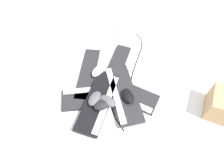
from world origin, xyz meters
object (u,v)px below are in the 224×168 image
object	(u,v)px
mouse_2	(98,71)
mouse_4	(108,101)
mouse_0	(128,96)
keyboard_1	(96,97)
keyboard_2	(125,93)
mouse_3	(102,104)
keyboard_5	(98,102)
mouse_1	(95,99)
keyboard_0	(91,73)
keyboard_3	(119,69)
keyboard_4	(123,93)

from	to	relation	value
mouse_2	mouse_4	world-z (taller)	mouse_4
mouse_0	mouse_2	xyz separation A→B (m)	(0.29, -0.06, -0.03)
keyboard_1	keyboard_2	bearing A→B (deg)	-133.16
mouse_3	mouse_4	world-z (taller)	same
keyboard_1	mouse_4	distance (m)	0.12
keyboard_5	mouse_1	bearing A→B (deg)	22.73
mouse_2	mouse_4	xyz separation A→B (m)	(-0.21, 0.16, 0.03)
keyboard_0	keyboard_5	distance (m)	0.26
mouse_1	mouse_3	xyz separation A→B (m)	(-0.06, 0.00, 0.00)
mouse_2	mouse_1	bearing A→B (deg)	-148.21
keyboard_3	mouse_3	world-z (taller)	mouse_3
keyboard_5	mouse_3	xyz separation A→B (m)	(-0.04, 0.01, 0.04)
keyboard_0	mouse_3	size ratio (longest dim) A/B	4.14
mouse_1	keyboard_0	bearing A→B (deg)	36.14
keyboard_3	mouse_2	distance (m)	0.16
mouse_2	mouse_3	size ratio (longest dim) A/B	1.00
keyboard_0	mouse_4	xyz separation A→B (m)	(-0.25, 0.13, 0.07)
keyboard_5	mouse_2	bearing A→B (deg)	-50.62
keyboard_4	keyboard_5	bearing A→B (deg)	58.30
keyboard_3	mouse_3	xyz separation A→B (m)	(-0.11, 0.32, 0.07)
mouse_3	keyboard_3	bearing A→B (deg)	-136.34
mouse_1	keyboard_4	bearing A→B (deg)	-45.59
keyboard_1	keyboard_3	xyz separation A→B (m)	(0.02, -0.28, 0.00)
mouse_1	mouse_4	xyz separation A→B (m)	(-0.07, -0.03, 0.00)
keyboard_1	mouse_2	xyz separation A→B (m)	(0.10, -0.16, 0.04)
mouse_0	mouse_3	xyz separation A→B (m)	(0.09, 0.14, 0.00)
keyboard_2	mouse_3	distance (m)	0.20
mouse_2	mouse_3	xyz separation A→B (m)	(-0.20, 0.20, 0.03)
keyboard_3	keyboard_5	world-z (taller)	keyboard_5
keyboard_3	mouse_2	bearing A→B (deg)	54.50
keyboard_4	mouse_4	xyz separation A→B (m)	(0.03, 0.12, 0.04)
keyboard_2	mouse_1	distance (m)	0.22
mouse_1	keyboard_1	bearing A→B (deg)	27.38
keyboard_5	mouse_0	size ratio (longest dim) A/B	4.23
keyboard_3	mouse_1	distance (m)	0.33
keyboard_2	mouse_0	size ratio (longest dim) A/B	4.17
keyboard_0	mouse_0	distance (m)	0.34
keyboard_0	mouse_0	size ratio (longest dim) A/B	4.14
keyboard_5	mouse_0	xyz separation A→B (m)	(-0.13, -0.13, 0.04)
keyboard_0	mouse_3	distance (m)	0.30
keyboard_0	mouse_3	bearing A→B (deg)	144.23
keyboard_5	keyboard_2	bearing A→B (deg)	-116.21
keyboard_2	mouse_1	xyz separation A→B (m)	(0.10, 0.18, 0.07)
keyboard_3	keyboard_5	distance (m)	0.32
mouse_1	keyboard_2	bearing A→B (deg)	-40.19
keyboard_0	keyboard_1	world-z (taller)	same
mouse_2	mouse_4	bearing A→B (deg)	-130.19
keyboard_2	mouse_3	xyz separation A→B (m)	(0.04, 0.18, 0.07)
keyboard_2	keyboard_5	bearing A→B (deg)	63.79
keyboard_4	mouse_1	size ratio (longest dim) A/B	3.94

